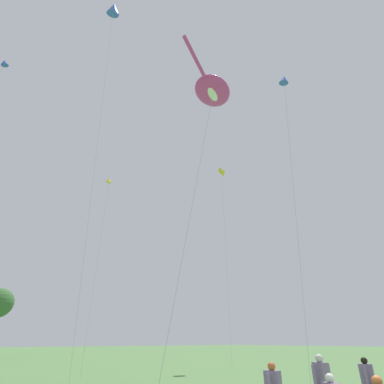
# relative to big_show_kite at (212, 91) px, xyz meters

# --- Properties ---
(big_show_kite) EXTENTS (7.02, 4.65, 20.18)m
(big_show_kite) POSITION_rel_big_show_kite_xyz_m (0.00, 0.00, 0.00)
(big_show_kite) COLOR #CC3899
(big_show_kite) RESTS_ON ground
(person_dark_jacket) EXTENTS (0.54, 0.44, 1.54)m
(person_dark_jacket) POSITION_rel_big_show_kite_xyz_m (-1.21, -7.88, -18.89)
(person_dark_jacket) COLOR #473828
(person_dark_jacket) RESTS_ON ground
(person_redhead_woman) EXTENTS (0.57, 0.48, 1.67)m
(person_redhead_woman) POSITION_rel_big_show_kite_xyz_m (-3.52, -7.69, -18.81)
(person_redhead_woman) COLOR #282D42
(person_redhead_woman) RESTS_ON ground
(small_kite_box_yellow) EXTENTS (1.56, 2.99, 15.77)m
(small_kite_box_yellow) POSITION_rel_big_show_kite_xyz_m (-2.93, 11.18, -4.54)
(small_kite_box_yellow) COLOR yellow
(small_kite_box_yellow) RESTS_ON ground
(small_kite_tiny_distant) EXTENTS (1.62, 2.39, 16.43)m
(small_kite_tiny_distant) POSITION_rel_big_show_kite_xyz_m (0.18, -6.06, -3.87)
(small_kite_tiny_distant) COLOR blue
(small_kite_tiny_distant) RESTS_ON ground
(small_kite_bird_shape) EXTENTS (2.25, 2.43, 19.34)m
(small_kite_bird_shape) POSITION_rel_big_show_kite_xyz_m (8.39, 7.73, -2.22)
(small_kite_bird_shape) COLOR yellow
(small_kite_bird_shape) RESTS_ON ground
(small_kite_stunt_black) EXTENTS (2.22, 2.39, 26.23)m
(small_kite_stunt_black) POSITION_rel_big_show_kite_xyz_m (-7.82, 2.72, 5.77)
(small_kite_stunt_black) COLOR blue
(small_kite_stunt_black) RESTS_ON ground
(small_kite_triangle_green) EXTENTS (1.30, 2.75, 25.18)m
(small_kite_triangle_green) POSITION_rel_big_show_kite_xyz_m (-13.51, 13.02, 4.68)
(small_kite_triangle_green) COLOR blue
(small_kite_triangle_green) RESTS_ON ground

